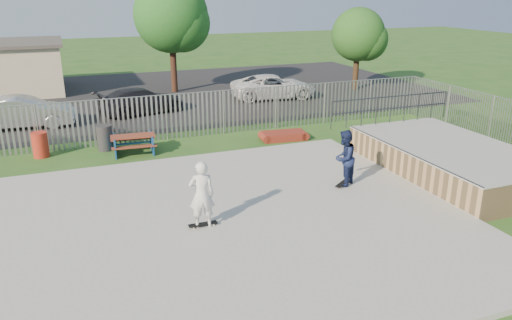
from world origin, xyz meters
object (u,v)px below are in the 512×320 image
object	(u,v)px
picnic_table	(133,144)
skater_navy	(344,158)
car_dark	(141,101)
car_white	(274,87)
car_silver	(24,112)
tree_mid	(171,16)
trash_bin_red	(40,145)
skater_white	(202,195)
funbox	(284,136)
trash_bin_grey	(105,138)
tree_right	(358,35)

from	to	relation	value
picnic_table	skater_navy	bearing A→B (deg)	-43.31
car_dark	car_white	distance (m)	8.14
picnic_table	car_silver	size ratio (longest dim) A/B	0.41
picnic_table	tree_mid	distance (m)	13.28
car_silver	car_dark	distance (m)	5.69
trash_bin_red	skater_white	bearing A→B (deg)	-63.46
funbox	skater_navy	xyz separation A→B (m)	(-0.54, -5.96, 0.91)
picnic_table	skater_navy	size ratio (longest dim) A/B	0.98
car_dark	funbox	bearing A→B (deg)	-159.21
trash_bin_grey	car_white	xyz separation A→B (m)	(10.46, 6.84, 0.21)
car_white	trash_bin_grey	bearing A→B (deg)	129.62
trash_bin_red	skater_white	xyz separation A→B (m)	(4.25, -8.51, 0.59)
tree_mid	skater_navy	bearing A→B (deg)	-84.99
funbox	tree_right	distance (m)	13.20
funbox	trash_bin_grey	bearing A→B (deg)	176.23
trash_bin_grey	skater_white	size ratio (longest dim) A/B	0.56
skater_navy	car_silver	bearing A→B (deg)	-86.38
trash_bin_grey	tree_right	world-z (taller)	tree_right
skater_navy	car_dark	bearing A→B (deg)	-107.02
car_silver	skater_white	size ratio (longest dim) A/B	2.41
car_white	skater_navy	size ratio (longest dim) A/B	2.71
skater_white	car_silver	bearing A→B (deg)	-59.03
tree_mid	funbox	bearing A→B (deg)	-80.12
skater_navy	skater_white	xyz separation A→B (m)	(-5.13, -1.24, 0.00)
picnic_table	tree_right	bearing A→B (deg)	32.66
trash_bin_red	car_white	size ratio (longest dim) A/B	0.20
trash_bin_grey	tree_mid	size ratio (longest dim) A/B	0.15
car_silver	tree_mid	distance (m)	11.18
skater_white	trash_bin_red	bearing A→B (deg)	-52.92
car_dark	trash_bin_red	bearing A→B (deg)	125.94
tree_right	car_white	bearing A→B (deg)	-173.02
trash_bin_grey	skater_white	xyz separation A→B (m)	(1.79, -8.51, 0.57)
car_dark	tree_mid	size ratio (longest dim) A/B	0.66
funbox	car_dark	bearing A→B (deg)	131.48
skater_navy	skater_white	size ratio (longest dim) A/B	1.00
trash_bin_grey	skater_white	world-z (taller)	skater_white
car_silver	tree_right	world-z (taller)	tree_right
tree_mid	skater_navy	distance (m)	18.68
tree_mid	skater_white	distance (m)	20.14
skater_navy	trash_bin_grey	bearing A→B (deg)	-82.49
funbox	tree_mid	size ratio (longest dim) A/B	0.26
funbox	car_white	bearing A→B (deg)	75.94
trash_bin_grey	trash_bin_red	bearing A→B (deg)	-179.83
trash_bin_red	car_silver	xyz separation A→B (m)	(-0.77, 4.96, 0.27)
car_dark	tree_right	size ratio (longest dim) A/B	0.89
picnic_table	car_silver	xyz separation A→B (m)	(-4.26, 5.77, 0.39)
car_silver	tree_right	distance (m)	20.21
tree_mid	tree_right	bearing A→B (deg)	-16.67
tree_right	skater_navy	size ratio (longest dim) A/B	2.78
funbox	car_dark	distance (m)	8.79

